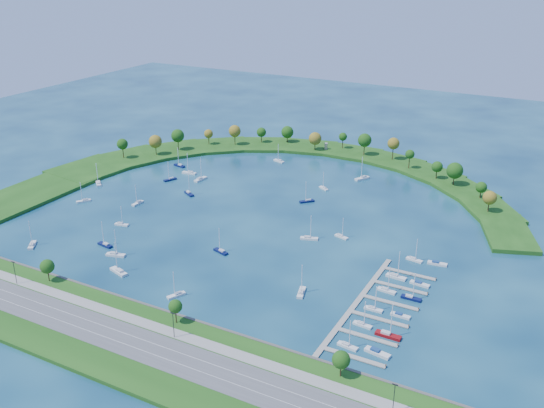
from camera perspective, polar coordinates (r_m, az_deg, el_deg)
The scene contains 40 objects.
ground at distance 322.97m, azimuth -1.20°, elevation -0.79°, with size 700.00×700.00×0.00m, color #072744.
south_shoreline at distance 236.05m, azimuth -16.24°, elevation -11.02°, with size 420.00×43.10×11.60m.
breakwater at distance 383.73m, azimuth -3.68°, elevation 3.18°, with size 286.74×247.64×2.00m.
breakwater_trees at distance 399.13m, azimuth 3.08°, elevation 5.46°, with size 236.03×94.70×14.80m.
harbor_tower at distance 422.11m, azimuth 5.08°, elevation 5.42°, with size 2.60×2.60×4.41m.
dock_system at distance 242.53m, azimuth 9.53°, elevation -9.55°, with size 24.28×82.00×1.60m.
moored_boat_0 at distance 307.53m, azimuth -21.56°, elevation -3.54°, with size 7.05×8.33×12.62m.
moored_boat_1 at distance 336.33m, azimuth 3.30°, elevation 0.32°, with size 7.44×7.56×12.19m.
moored_boat_2 at distance 281.30m, azimuth -4.81°, elevation -4.39°, with size 8.48×4.66×12.01m.
moored_boat_3 at distance 396.83m, azimuth -8.66°, elevation 3.62°, with size 8.85×4.07×12.56m.
moored_boat_4 at distance 248.58m, azimuth 2.76°, elevation -8.21°, with size 4.70×9.02×12.77m.
moored_boat_5 at distance 382.50m, azimuth -7.75°, elevation 2.95°, with size 9.42×3.55×13.51m.
moored_boat_6 at distance 296.42m, azimuth 6.52°, elevation -3.00°, with size 7.45×3.94×10.54m.
moored_boat_7 at distance 373.76m, azimuth 8.47°, elevation 2.44°, with size 7.41×9.90×14.51m.
moored_boat_8 at distance 286.23m, azimuth -14.45°, elevation -4.57°, with size 9.28×4.81×13.14m.
moored_boat_9 at distance 376.00m, azimuth -15.95°, elevation 1.91°, with size 8.47×7.79×13.23m.
moored_boat_10 at distance 349.57m, azimuth -7.78°, elevation 1.03°, with size 8.56×6.27×12.49m.
moored_boat_11 at distance 373.26m, azimuth -9.52°, elevation 2.33°, with size 5.43×8.25×11.84m.
moored_boat_12 at distance 296.90m, azimuth -15.37°, elevation -3.66°, with size 8.60×3.58×12.26m.
moored_boat_13 at distance 249.61m, azimuth -8.95°, elevation -8.36°, with size 5.40×7.86×11.34m.
moored_boat_14 at distance 271.40m, azimuth -14.17°, elevation -6.10°, with size 10.26×5.46×14.53m.
moored_boat_15 at distance 316.73m, azimuth -13.91°, elevation -1.81°, with size 7.56×3.36×10.74m.
moored_boat_16 at distance 293.17m, azimuth 3.48°, elevation -3.17°, with size 8.81×5.18×12.52m.
moored_boat_17 at distance 355.67m, azimuth 4.87°, elevation 1.53°, with size 7.14×5.40×10.49m.
moored_boat_18 at distance 351.92m, azimuth -17.22°, elevation 0.33°, with size 6.29×7.71×11.56m.
moored_boat_19 at distance 401.15m, azimuth 0.66°, elevation 4.09°, with size 8.59×4.88×12.18m.
moored_boat_20 at distance 370.86m, azimuth -6.71°, elevation 2.37°, with size 3.58×9.75×14.01m.
moored_boat_21 at distance 341.33m, azimuth -12.47°, elevation 0.14°, with size 2.37×7.85×11.47m.
docked_boat_0 at distance 219.73m, azimuth 7.08°, elevation -12.99°, with size 7.78×3.02×11.14m.
docked_boat_1 at distance 218.15m, azimuth 9.82°, elevation -13.53°, with size 9.54×4.01×1.89m.
docked_boat_2 at distance 231.38m, azimuth 8.47°, elevation -11.05°, with size 7.44×2.72×10.70m.
docked_boat_3 at distance 227.15m, azimuth 10.81°, elevation -11.91°, with size 9.50×2.83×13.90m.
docked_boat_4 at distance 241.05m, azimuth 9.48°, elevation -9.62°, with size 7.32×2.11×10.73m.
docked_boat_5 at distance 239.34m, azimuth 11.92°, elevation -10.17°, with size 7.59×2.34×1.54m.
docked_boat_6 at distance 254.03m, azimuth 10.67°, elevation -7.90°, with size 8.07×2.95×11.60m.
docked_boat_7 at distance 250.88m, azimuth 12.89°, elevation -8.52°, with size 8.14×2.29×11.96m.
docked_boat_8 at distance 264.70m, azimuth 11.54°, elevation -6.63°, with size 8.88×3.05×12.83m.
docked_boat_9 at distance 261.74m, azimuth 13.66°, elevation -7.27°, with size 8.42×3.09×1.68m.
docked_boat_10 at distance 280.45m, azimuth 13.18°, elevation -5.04°, with size 7.72×3.28×10.99m.
docked_boat_11 at distance 279.71m, azimuth 15.20°, elevation -5.39°, with size 8.70×3.31×1.73m.
Camera 1 is at (146.01, -258.07, 128.02)m, focal length 40.20 mm.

